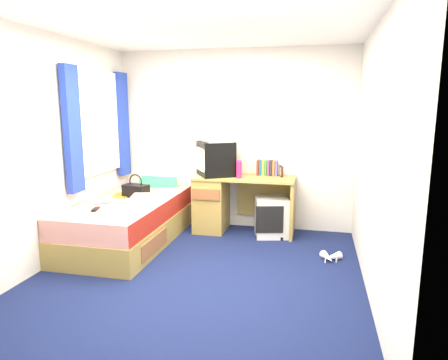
% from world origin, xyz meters
% --- Properties ---
extents(ground, '(3.40, 3.40, 0.00)m').
position_xyz_m(ground, '(0.00, 0.00, 0.00)').
color(ground, '#0C1438').
rests_on(ground, ground).
extents(room_shell, '(3.40, 3.40, 3.40)m').
position_xyz_m(room_shell, '(0.00, 0.00, 1.45)').
color(room_shell, white).
rests_on(room_shell, ground).
extents(bed, '(1.01, 2.00, 0.54)m').
position_xyz_m(bed, '(-1.10, 0.70, 0.27)').
color(bed, '#A38B44').
rests_on(bed, ground).
extents(pillow, '(0.59, 0.47, 0.11)m').
position_xyz_m(pillow, '(-1.06, 1.59, 0.60)').
color(pillow, teal).
rests_on(pillow, bed).
extents(desk, '(1.30, 0.55, 0.75)m').
position_xyz_m(desk, '(-0.07, 1.44, 0.41)').
color(desk, '#A38B44').
rests_on(desk, ground).
extents(storage_cube, '(0.49, 0.49, 0.50)m').
position_xyz_m(storage_cube, '(0.57, 1.36, 0.25)').
color(storage_cube, silver).
rests_on(storage_cube, ground).
extents(crt_tv, '(0.59, 0.60, 0.45)m').
position_xyz_m(crt_tv, '(-0.19, 1.44, 0.97)').
color(crt_tv, black).
rests_on(crt_tv, desk).
extents(vcr, '(0.53, 0.57, 0.09)m').
position_xyz_m(vcr, '(-0.19, 1.44, 1.24)').
color(vcr, '#B7B7B9').
rests_on(vcr, crt_tv).
extents(book_row, '(0.27, 0.13, 0.20)m').
position_xyz_m(book_row, '(0.48, 1.60, 0.85)').
color(book_row, maroon).
rests_on(book_row, desk).
extents(picture_frame, '(0.06, 0.12, 0.14)m').
position_xyz_m(picture_frame, '(0.67, 1.53, 0.82)').
color(picture_frame, black).
rests_on(picture_frame, desk).
extents(pink_water_bottle, '(0.08, 0.08, 0.21)m').
position_xyz_m(pink_water_bottle, '(0.15, 1.31, 0.86)').
color(pink_water_bottle, '#EE215F').
rests_on(pink_water_bottle, desk).
extents(aerosol_can, '(0.05, 0.05, 0.17)m').
position_xyz_m(aerosol_can, '(0.03, 1.50, 0.83)').
color(aerosol_can, silver).
rests_on(aerosol_can, desk).
extents(handbag, '(0.33, 0.23, 0.29)m').
position_xyz_m(handbag, '(-1.07, 0.87, 0.62)').
color(handbag, black).
rests_on(handbag, bed).
extents(towel, '(0.36, 0.32, 0.10)m').
position_xyz_m(towel, '(-0.81, 0.57, 0.59)').
color(towel, white).
rests_on(towel, bed).
extents(magazine, '(0.24, 0.30, 0.01)m').
position_xyz_m(magazine, '(-1.27, 0.88, 0.55)').
color(magazine, yellow).
rests_on(magazine, bed).
extents(water_bottle, '(0.19, 0.19, 0.07)m').
position_xyz_m(water_bottle, '(-1.29, 0.47, 0.58)').
color(water_bottle, white).
rests_on(water_bottle, bed).
extents(colour_swatch_fan, '(0.22, 0.07, 0.01)m').
position_xyz_m(colour_swatch_fan, '(-0.97, 0.24, 0.55)').
color(colour_swatch_fan, gold).
rests_on(colour_swatch_fan, bed).
extents(remote_control, '(0.09, 0.17, 0.02)m').
position_xyz_m(remote_control, '(-1.23, 0.18, 0.55)').
color(remote_control, black).
rests_on(remote_control, bed).
extents(window_assembly, '(0.11, 1.42, 1.40)m').
position_xyz_m(window_assembly, '(-1.55, 0.90, 1.42)').
color(window_assembly, silver).
rests_on(window_assembly, room_shell).
extents(white_heels, '(0.25, 0.26, 0.09)m').
position_xyz_m(white_heels, '(1.29, 0.65, 0.04)').
color(white_heels, white).
rests_on(white_heels, ground).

